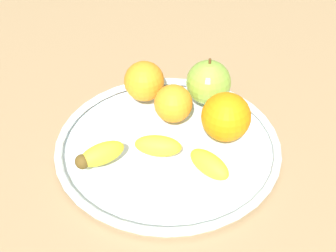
{
  "coord_description": "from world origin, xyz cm",
  "views": [
    {
      "loc": [
        -0.6,
        55.25,
        51.74
      ],
      "look_at": [
        0.0,
        0.0,
        4.8
      ],
      "focal_mm": 52.72,
      "sensor_mm": 36.0,
      "label": 1
    }
  ],
  "objects_px": {
    "orange_center": "(173,103)",
    "orange_front_left": "(226,117)",
    "fruit_bowl": "(168,145)",
    "apple": "(209,82)",
    "banana": "(153,155)",
    "orange_back_right": "(144,81)"
  },
  "relations": [
    {
      "from": "fruit_bowl",
      "to": "orange_center",
      "type": "height_order",
      "value": "orange_center"
    },
    {
      "from": "orange_front_left",
      "to": "orange_back_right",
      "type": "distance_m",
      "value": 0.16
    },
    {
      "from": "banana",
      "to": "orange_back_right",
      "type": "xyz_separation_m",
      "value": [
        0.02,
        -0.16,
        0.02
      ]
    },
    {
      "from": "fruit_bowl",
      "to": "orange_center",
      "type": "relative_size",
      "value": 5.66
    },
    {
      "from": "fruit_bowl",
      "to": "orange_front_left",
      "type": "xyz_separation_m",
      "value": [
        -0.09,
        -0.01,
        0.05
      ]
    },
    {
      "from": "apple",
      "to": "orange_center",
      "type": "height_order",
      "value": "apple"
    },
    {
      "from": "orange_center",
      "to": "orange_front_left",
      "type": "height_order",
      "value": "orange_front_left"
    },
    {
      "from": "orange_center",
      "to": "orange_back_right",
      "type": "xyz_separation_m",
      "value": [
        0.05,
        -0.06,
        0.0
      ]
    },
    {
      "from": "fruit_bowl",
      "to": "banana",
      "type": "height_order",
      "value": "banana"
    },
    {
      "from": "banana",
      "to": "orange_front_left",
      "type": "distance_m",
      "value": 0.12
    },
    {
      "from": "fruit_bowl",
      "to": "orange_center",
      "type": "xyz_separation_m",
      "value": [
        -0.01,
        -0.05,
        0.04
      ]
    },
    {
      "from": "banana",
      "to": "apple",
      "type": "xyz_separation_m",
      "value": [
        -0.09,
        -0.15,
        0.02
      ]
    },
    {
      "from": "orange_center",
      "to": "orange_back_right",
      "type": "relative_size",
      "value": 0.91
    },
    {
      "from": "apple",
      "to": "orange_center",
      "type": "distance_m",
      "value": 0.07
    },
    {
      "from": "apple",
      "to": "orange_back_right",
      "type": "relative_size",
      "value": 1.22
    },
    {
      "from": "fruit_bowl",
      "to": "apple",
      "type": "relative_size",
      "value": 4.21
    },
    {
      "from": "apple",
      "to": "orange_center",
      "type": "relative_size",
      "value": 1.34
    },
    {
      "from": "banana",
      "to": "fruit_bowl",
      "type": "bearing_deg",
      "value": -107.21
    },
    {
      "from": "apple",
      "to": "orange_back_right",
      "type": "bearing_deg",
      "value": -3.9
    },
    {
      "from": "orange_center",
      "to": "orange_back_right",
      "type": "height_order",
      "value": "orange_back_right"
    },
    {
      "from": "orange_front_left",
      "to": "orange_back_right",
      "type": "bearing_deg",
      "value": -37.28
    },
    {
      "from": "banana",
      "to": "orange_center",
      "type": "xyz_separation_m",
      "value": [
        -0.03,
        -0.1,
        0.01
      ]
    }
  ]
}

